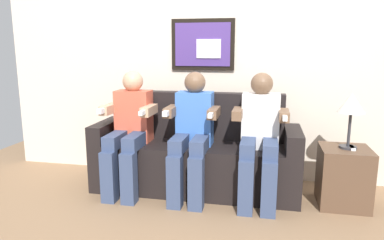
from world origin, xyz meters
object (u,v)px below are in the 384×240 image
couch (196,157)px  person_on_left (129,127)px  table_lamp (351,106)px  person_in_middle (192,130)px  side_table_right (344,177)px  person_on_right (260,133)px  spare_remote_on_table (352,148)px

couch → person_on_left: 0.68m
couch → table_lamp: (1.31, -0.10, 0.55)m
person_in_middle → person_on_left: bearing=180.0°
person_in_middle → table_lamp: size_ratio=2.41×
table_lamp → side_table_right: bearing=-174.4°
couch → table_lamp: size_ratio=4.10×
person_in_middle → person_on_right: size_ratio=1.00×
couch → spare_remote_on_table: size_ratio=14.51×
person_on_right → spare_remote_on_table: 0.76m
person_in_middle → side_table_right: bearing=2.7°
person_on_right → side_table_right: 0.79m
spare_remote_on_table → person_on_right: bearing=-176.4°
side_table_right → table_lamp: size_ratio=1.09×
person_on_left → person_in_middle: (0.59, 0.00, 0.00)m
table_lamp → person_in_middle: bearing=-177.2°
person_on_left → table_lamp: bearing=1.9°
person_on_right → couch: bearing=164.1°
person_on_right → table_lamp: (0.72, 0.06, 0.25)m
side_table_right → couch: bearing=175.3°
person_in_middle → table_lamp: person_in_middle is taller
person_on_right → spare_remote_on_table: (0.75, 0.05, -0.10)m
person_on_left → table_lamp: person_on_left is taller
spare_remote_on_table → person_in_middle: bearing=-178.0°
person_on_left → spare_remote_on_table: person_on_left is taller
spare_remote_on_table → person_on_left: bearing=-178.6°
couch → spare_remote_on_table: bearing=-5.1°
table_lamp → spare_remote_on_table: size_ratio=3.54×
person_on_left → person_in_middle: bearing=0.0°
couch → person_on_left: size_ratio=1.70×
side_table_right → spare_remote_on_table: size_ratio=3.85×
side_table_right → spare_remote_on_table: bearing=-18.9°
side_table_right → table_lamp: bearing=5.6°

